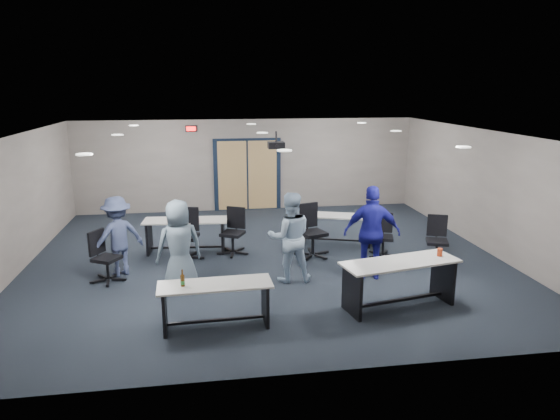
{
  "coord_description": "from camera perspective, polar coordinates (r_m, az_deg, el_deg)",
  "views": [
    {
      "loc": [
        -1.23,
        -10.19,
        3.66
      ],
      "look_at": [
        0.26,
        -0.3,
        1.15
      ],
      "focal_mm": 32.0,
      "sensor_mm": 36.0,
      "label": 1
    }
  ],
  "objects": [
    {
      "name": "floor",
      "position": [
        10.9,
        -1.61,
        -5.55
      ],
      "size": [
        10.0,
        10.0,
        0.0
      ],
      "primitive_type": "plane",
      "color": "black",
      "rests_on": "ground"
    },
    {
      "name": "back_wall",
      "position": [
        14.93,
        -3.77,
        5.15
      ],
      "size": [
        10.0,
        0.04,
        2.7
      ],
      "primitive_type": "cube",
      "color": "gray",
      "rests_on": "floor"
    },
    {
      "name": "front_wall",
      "position": [
        6.27,
        3.4,
        -7.6
      ],
      "size": [
        10.0,
        0.04,
        2.7
      ],
      "primitive_type": "cube",
      "color": "gray",
      "rests_on": "floor"
    },
    {
      "name": "left_wall",
      "position": [
        11.11,
        -28.19,
        0.38
      ],
      "size": [
        0.04,
        9.0,
        2.7
      ],
      "primitive_type": "cube",
      "color": "gray",
      "rests_on": "floor"
    },
    {
      "name": "right_wall",
      "position": [
        12.17,
        22.42,
        2.06
      ],
      "size": [
        0.04,
        9.0,
        2.7
      ],
      "primitive_type": "cube",
      "color": "gray",
      "rests_on": "floor"
    },
    {
      "name": "ceiling",
      "position": [
        10.31,
        -1.71,
        8.73
      ],
      "size": [
        10.0,
        9.0,
        0.04
      ],
      "primitive_type": "cube",
      "color": "silver",
      "rests_on": "back_wall"
    },
    {
      "name": "double_door",
      "position": [
        14.94,
        -3.74,
        3.99
      ],
      "size": [
        2.0,
        0.07,
        2.2
      ],
      "color": "black",
      "rests_on": "back_wall"
    },
    {
      "name": "exit_sign",
      "position": [
        14.69,
        -10.13,
        9.14
      ],
      "size": [
        0.32,
        0.07,
        0.18
      ],
      "color": "black",
      "rests_on": "back_wall"
    },
    {
      "name": "ceiling_projector",
      "position": [
        10.87,
        -0.44,
        7.44
      ],
      "size": [
        0.35,
        0.32,
        0.37
      ],
      "color": "black",
      "rests_on": "ceiling"
    },
    {
      "name": "ceiling_can_lights",
      "position": [
        10.56,
        -1.88,
        8.69
      ],
      "size": [
        6.24,
        5.74,
        0.02
      ],
      "primitive_type": null,
      "color": "white",
      "rests_on": "ceiling"
    },
    {
      "name": "table_front_left",
      "position": [
        7.87,
        -7.44,
        -9.82
      ],
      "size": [
        1.77,
        0.65,
        0.97
      ],
      "rotation": [
        0.0,
        0.0,
        0.04
      ],
      "color": "beige",
      "rests_on": "floor"
    },
    {
      "name": "table_front_right",
      "position": [
        8.68,
        13.56,
        -7.29
      ],
      "size": [
        2.1,
        1.05,
        0.95
      ],
      "rotation": [
        0.0,
        0.0,
        0.2
      ],
      "color": "beige",
      "rests_on": "floor"
    },
    {
      "name": "table_back_left",
      "position": [
        11.37,
        -10.71,
        -2.25
      ],
      "size": [
        1.89,
        0.76,
        0.75
      ],
      "rotation": [
        0.0,
        0.0,
        -0.08
      ],
      "color": "beige",
      "rests_on": "floor"
    },
    {
      "name": "table_back_right",
      "position": [
        11.84,
        6.52,
        -1.62
      ],
      "size": [
        1.81,
        1.08,
        0.7
      ],
      "rotation": [
        0.0,
        0.0,
        -0.32
      ],
      "color": "beige",
      "rests_on": "floor"
    },
    {
      "name": "chair_back_a",
      "position": [
        10.88,
        -10.73,
        -2.77
      ],
      "size": [
        0.86,
        0.86,
        1.11
      ],
      "primitive_type": null,
      "rotation": [
        0.0,
        0.0,
        -0.28
      ],
      "color": "black",
      "rests_on": "floor"
    },
    {
      "name": "chair_back_b",
      "position": [
        11.08,
        -5.45,
        -2.48
      ],
      "size": [
        0.87,
        0.87,
        1.03
      ],
      "primitive_type": null,
      "rotation": [
        0.0,
        0.0,
        -0.47
      ],
      "color": "black",
      "rests_on": "floor"
    },
    {
      "name": "chair_back_c",
      "position": [
        10.89,
        3.79,
        -2.42
      ],
      "size": [
        0.91,
        0.91,
        1.15
      ],
      "primitive_type": null,
      "rotation": [
        0.0,
        0.0,
        0.31
      ],
      "color": "black",
      "rests_on": "floor"
    },
    {
      "name": "chair_back_d",
      "position": [
        11.11,
        11.73,
        -2.9
      ],
      "size": [
        0.75,
        0.75,
        0.95
      ],
      "primitive_type": null,
      "rotation": [
        0.0,
        0.0,
        -0.31
      ],
      "color": "black",
      "rests_on": "floor"
    },
    {
      "name": "chair_loose_left",
      "position": [
        10.08,
        -19.21,
        -5.04
      ],
      "size": [
        0.85,
        0.85,
        0.99
      ],
      "primitive_type": null,
      "rotation": [
        0.0,
        0.0,
        1.05
      ],
      "color": "black",
      "rests_on": "floor"
    },
    {
      "name": "chair_loose_right",
      "position": [
        11.04,
        17.53,
        -3.26
      ],
      "size": [
        0.8,
        0.8,
        0.99
      ],
      "primitive_type": null,
      "rotation": [
        0.0,
        0.0,
        -0.35
      ],
      "color": "black",
      "rests_on": "floor"
    },
    {
      "name": "person_plaid",
      "position": [
        9.16,
        -11.45,
        -4.08
      ],
      "size": [
        0.95,
        0.76,
        1.7
      ],
      "primitive_type": "imported",
      "rotation": [
        0.0,
        0.0,
        3.44
      ],
      "color": "slate",
      "rests_on": "floor"
    },
    {
      "name": "person_lightblue",
      "position": [
        9.45,
        1.13,
        -3.12
      ],
      "size": [
        0.86,
        0.68,
        1.73
      ],
      "primitive_type": "imported",
      "rotation": [
        0.0,
        0.0,
        3.12
      ],
      "color": "#A6C1DC",
      "rests_on": "floor"
    },
    {
      "name": "person_navy",
      "position": [
        9.73,
        10.46,
        -2.57
      ],
      "size": [
        1.14,
        0.66,
        1.83
      ],
      "primitive_type": "imported",
      "rotation": [
        0.0,
        0.0,
        2.93
      ],
      "color": "navy",
      "rests_on": "floor"
    },
    {
      "name": "person_back",
      "position": [
        10.26,
        -18.05,
        -2.87
      ],
      "size": [
        1.18,
        1.02,
        1.59
      ],
      "primitive_type": "imported",
      "rotation": [
        0.0,
        0.0,
        3.66
      ],
      "color": "#3F4A72",
      "rests_on": "floor"
    }
  ]
}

